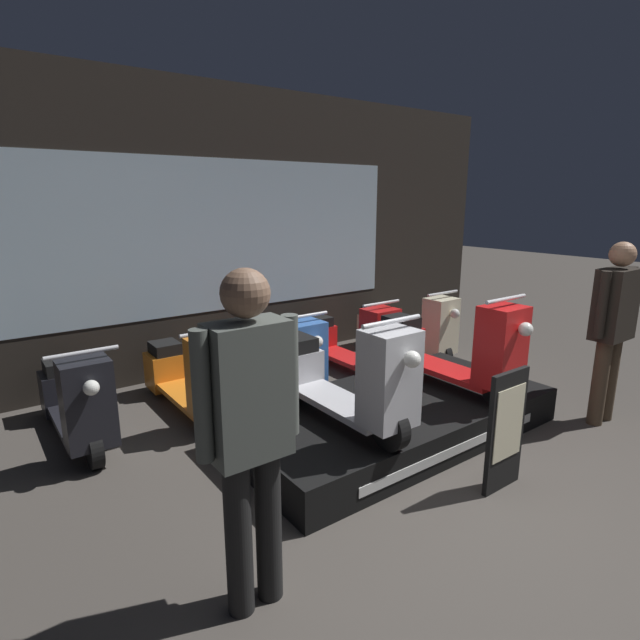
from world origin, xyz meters
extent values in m
plane|color=#423D38|center=(0.00, 0.00, 0.00)|extent=(30.00, 30.00, 0.00)
cube|color=#28231E|center=(0.00, 3.80, 1.60)|extent=(8.65, 0.08, 3.20)
cube|color=silver|center=(0.00, 3.76, 1.55)|extent=(4.76, 0.01, 1.70)
cube|color=black|center=(0.38, 1.29, 0.15)|extent=(2.76, 1.36, 0.30)
cube|color=silver|center=(0.38, 0.61, 0.13)|extent=(1.94, 0.01, 0.07)
cylinder|color=black|center=(-0.24, 0.71, 0.46)|extent=(0.09, 0.32, 0.32)
cylinder|color=black|center=(-0.24, 1.88, 0.46)|extent=(0.09, 0.32, 0.32)
cube|color=#BCBCC1|center=(-0.24, 1.29, 0.45)|extent=(0.33, 1.08, 0.05)
cube|color=#BCBCC1|center=(-0.24, 0.73, 0.81)|extent=(0.35, 0.29, 0.66)
cube|color=#BCBCC1|center=(-0.24, 1.86, 0.54)|extent=(0.36, 0.33, 0.36)
cube|color=black|center=(-0.24, 1.85, 0.78)|extent=(0.26, 0.30, 0.12)
cylinder|color=silver|center=(-0.24, 0.72, 1.20)|extent=(0.50, 0.03, 0.03)
sphere|color=white|center=(-0.24, 0.53, 0.99)|extent=(0.11, 0.11, 0.11)
cylinder|color=black|center=(1.00, 0.71, 0.46)|extent=(0.09, 0.32, 0.32)
cylinder|color=black|center=(1.00, 1.88, 0.46)|extent=(0.09, 0.32, 0.32)
cube|color=red|center=(1.00, 1.29, 0.45)|extent=(0.33, 1.08, 0.05)
cube|color=red|center=(1.00, 0.73, 0.81)|extent=(0.35, 0.29, 0.66)
cube|color=red|center=(1.00, 1.86, 0.54)|extent=(0.36, 0.33, 0.36)
cube|color=black|center=(1.00, 1.85, 0.78)|extent=(0.26, 0.30, 0.12)
cylinder|color=silver|center=(1.00, 0.72, 1.20)|extent=(0.50, 0.03, 0.03)
sphere|color=white|center=(1.00, 0.53, 0.99)|extent=(0.11, 0.11, 0.11)
cylinder|color=black|center=(-1.82, 2.21, 0.16)|extent=(0.09, 0.32, 0.32)
cylinder|color=black|center=(-1.82, 3.38, 0.16)|extent=(0.09, 0.32, 0.32)
cube|color=black|center=(-1.82, 2.80, 0.15)|extent=(0.33, 1.08, 0.05)
cube|color=black|center=(-1.82, 2.23, 0.51)|extent=(0.35, 0.29, 0.66)
cube|color=black|center=(-1.82, 3.36, 0.24)|extent=(0.36, 0.33, 0.36)
cube|color=black|center=(-1.82, 3.35, 0.48)|extent=(0.26, 0.30, 0.12)
cylinder|color=silver|center=(-1.82, 2.22, 0.90)|extent=(0.50, 0.03, 0.03)
sphere|color=white|center=(-1.82, 2.03, 0.69)|extent=(0.11, 0.11, 0.11)
cylinder|color=black|center=(-0.86, 2.21, 0.16)|extent=(0.09, 0.32, 0.32)
cylinder|color=black|center=(-0.86, 3.38, 0.16)|extent=(0.09, 0.32, 0.32)
cube|color=orange|center=(-0.86, 2.80, 0.15)|extent=(0.33, 1.08, 0.05)
cube|color=orange|center=(-0.86, 2.23, 0.51)|extent=(0.35, 0.29, 0.66)
cube|color=orange|center=(-0.86, 3.36, 0.24)|extent=(0.36, 0.33, 0.36)
cube|color=black|center=(-0.86, 3.35, 0.48)|extent=(0.26, 0.30, 0.12)
cylinder|color=silver|center=(-0.86, 2.22, 0.90)|extent=(0.50, 0.03, 0.03)
sphere|color=white|center=(-0.86, 2.03, 0.69)|extent=(0.11, 0.11, 0.11)
cylinder|color=black|center=(0.11, 2.21, 0.16)|extent=(0.09, 0.32, 0.32)
cylinder|color=black|center=(0.11, 3.38, 0.16)|extent=(0.09, 0.32, 0.32)
cube|color=#386BBC|center=(0.11, 2.80, 0.15)|extent=(0.33, 1.08, 0.05)
cube|color=#386BBC|center=(0.11, 2.23, 0.51)|extent=(0.35, 0.29, 0.66)
cube|color=#386BBC|center=(0.11, 3.36, 0.24)|extent=(0.36, 0.33, 0.36)
cube|color=black|center=(0.11, 3.35, 0.48)|extent=(0.26, 0.30, 0.12)
cylinder|color=silver|center=(0.11, 2.22, 0.90)|extent=(0.50, 0.03, 0.03)
sphere|color=white|center=(0.11, 2.03, 0.69)|extent=(0.11, 0.11, 0.11)
cylinder|color=black|center=(1.08, 2.21, 0.16)|extent=(0.09, 0.32, 0.32)
cylinder|color=black|center=(1.08, 3.38, 0.16)|extent=(0.09, 0.32, 0.32)
cube|color=red|center=(1.08, 2.80, 0.15)|extent=(0.33, 1.08, 0.05)
cube|color=red|center=(1.08, 2.23, 0.51)|extent=(0.35, 0.29, 0.66)
cube|color=red|center=(1.08, 3.36, 0.24)|extent=(0.36, 0.33, 0.36)
cube|color=black|center=(1.08, 3.35, 0.48)|extent=(0.26, 0.30, 0.12)
cylinder|color=silver|center=(1.08, 2.22, 0.90)|extent=(0.50, 0.03, 0.03)
sphere|color=white|center=(1.08, 2.03, 0.69)|extent=(0.11, 0.11, 0.11)
cylinder|color=black|center=(2.05, 2.21, 0.16)|extent=(0.09, 0.32, 0.32)
cylinder|color=black|center=(2.05, 3.38, 0.16)|extent=(0.09, 0.32, 0.32)
cube|color=beige|center=(2.05, 2.80, 0.15)|extent=(0.33, 1.08, 0.05)
cube|color=beige|center=(2.05, 2.23, 0.51)|extent=(0.35, 0.29, 0.66)
cube|color=beige|center=(2.05, 3.36, 0.24)|extent=(0.36, 0.33, 0.36)
cube|color=black|center=(2.05, 3.35, 0.48)|extent=(0.26, 0.30, 0.12)
cylinder|color=silver|center=(2.05, 2.22, 0.90)|extent=(0.50, 0.03, 0.03)
sphere|color=white|center=(2.05, 2.03, 0.69)|extent=(0.11, 0.11, 0.11)
cylinder|color=black|center=(-1.56, 0.36, 0.40)|extent=(0.13, 0.13, 0.81)
cylinder|color=black|center=(-1.40, 0.36, 0.40)|extent=(0.13, 0.13, 0.81)
cube|color=#474C47|center=(-1.48, 0.36, 1.13)|extent=(0.36, 0.20, 0.64)
cylinder|color=#474C47|center=(-1.70, 0.36, 1.16)|extent=(0.08, 0.08, 0.59)
cylinder|color=#474C47|center=(-1.26, 0.36, 1.16)|extent=(0.08, 0.08, 0.59)
sphere|color=brown|center=(-1.48, 0.36, 1.58)|extent=(0.22, 0.22, 0.22)
cylinder|color=#473828|center=(1.97, 0.36, 0.39)|extent=(0.13, 0.13, 0.78)
cylinder|color=#473828|center=(2.15, 0.36, 0.39)|extent=(0.13, 0.13, 0.78)
cube|color=black|center=(2.06, 0.36, 1.08)|extent=(0.40, 0.23, 0.62)
cylinder|color=black|center=(1.82, 0.36, 1.11)|extent=(0.08, 0.08, 0.57)
cylinder|color=black|center=(2.30, 0.36, 1.11)|extent=(0.08, 0.08, 0.57)
sphere|color=#A87A5B|center=(2.06, 0.36, 1.51)|extent=(0.21, 0.21, 0.21)
cube|color=black|center=(0.40, 0.24, 0.43)|extent=(0.38, 0.04, 0.86)
cube|color=beige|center=(0.40, 0.22, 0.49)|extent=(0.31, 0.01, 0.52)
camera|label=1|loc=(-2.46, -1.52, 1.97)|focal=28.00mm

